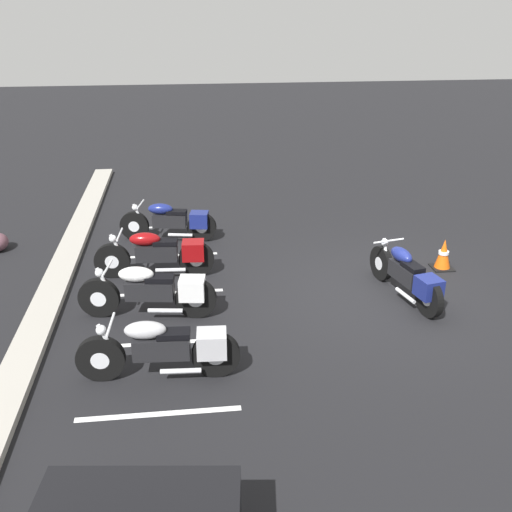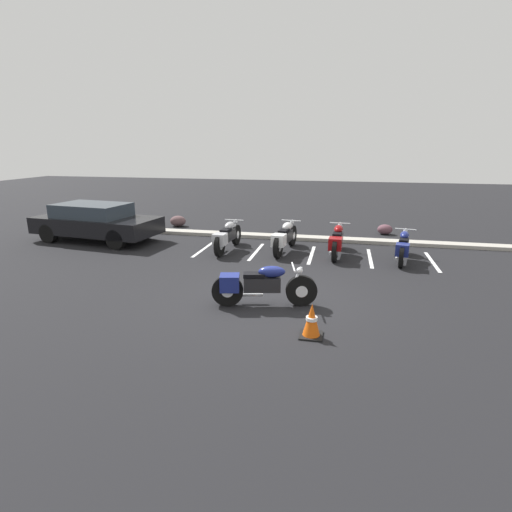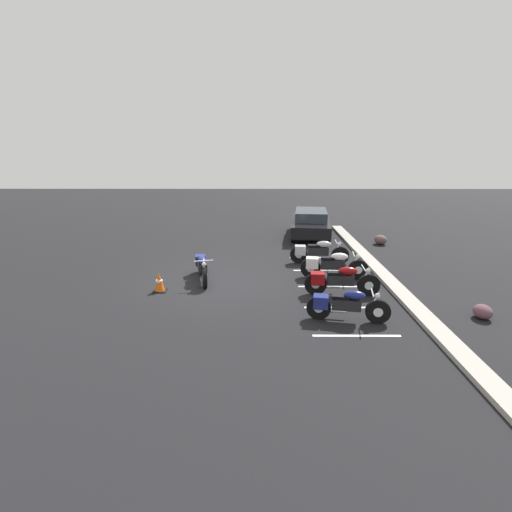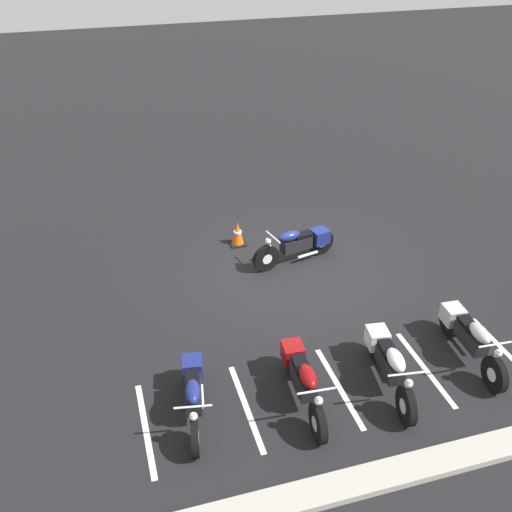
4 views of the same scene
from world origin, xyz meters
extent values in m
plane|color=black|center=(0.00, 0.00, 0.00)|extent=(60.00, 60.00, 0.00)
cylinder|color=black|center=(0.67, -0.20, 0.32)|extent=(0.66, 0.26, 0.65)
cylinder|color=silver|center=(0.67, -0.20, 0.32)|extent=(0.27, 0.18, 0.25)
cylinder|color=black|center=(-0.81, -0.54, 0.32)|extent=(0.66, 0.26, 0.65)
cylinder|color=silver|center=(-0.81, -0.54, 0.32)|extent=(0.27, 0.18, 0.25)
cube|color=black|center=(-0.12, -0.38, 0.47)|extent=(0.79, 0.43, 0.30)
ellipsoid|color=navy|center=(0.07, -0.34, 0.74)|extent=(0.59, 0.37, 0.24)
cube|color=black|center=(-0.28, -0.42, 0.67)|extent=(0.47, 0.33, 0.08)
cube|color=navy|center=(-0.77, -0.53, 0.50)|extent=(0.46, 0.43, 0.33)
cylinder|color=silver|center=(0.56, -0.23, 0.58)|extent=(0.26, 0.11, 0.52)
cylinder|color=silver|center=(0.50, -0.24, 0.84)|extent=(0.17, 0.60, 0.04)
sphere|color=silver|center=(0.63, -0.22, 0.76)|extent=(0.14, 0.14, 0.14)
cylinder|color=silver|center=(-0.39, -0.30, 0.18)|extent=(0.54, 0.19, 0.07)
cylinder|color=black|center=(-2.02, 4.62, 0.33)|extent=(0.16, 0.67, 0.67)
cylinder|color=silver|center=(-2.02, 4.62, 0.33)|extent=(0.14, 0.26, 0.25)
cylinder|color=black|center=(-2.11, 3.05, 0.33)|extent=(0.16, 0.67, 0.67)
cylinder|color=silver|center=(-2.11, 3.05, 0.33)|extent=(0.14, 0.26, 0.25)
cube|color=black|center=(-2.07, 3.78, 0.49)|extent=(0.33, 0.79, 0.30)
ellipsoid|color=#B7B7BC|center=(-2.06, 3.99, 0.76)|extent=(0.30, 0.58, 0.24)
cube|color=black|center=(-2.08, 3.61, 0.69)|extent=(0.27, 0.46, 0.08)
cube|color=#B7B7BC|center=(-2.11, 3.10, 0.52)|extent=(0.39, 0.43, 0.34)
cylinder|color=silver|center=(-2.03, 4.50, 0.60)|extent=(0.08, 0.27, 0.54)
cylinder|color=silver|center=(-2.03, 4.44, 0.86)|extent=(0.63, 0.07, 0.04)
sphere|color=silver|center=(-2.03, 4.57, 0.78)|extent=(0.14, 0.14, 0.14)
cylinder|color=silver|center=(-2.23, 3.54, 0.18)|extent=(0.10, 0.56, 0.07)
cylinder|color=black|center=(-0.17, 4.86, 0.34)|extent=(0.21, 0.69, 0.68)
cylinder|color=silver|center=(-0.17, 4.86, 0.34)|extent=(0.16, 0.27, 0.26)
cylinder|color=black|center=(-0.38, 3.28, 0.34)|extent=(0.21, 0.69, 0.68)
cylinder|color=silver|center=(-0.38, 3.28, 0.34)|extent=(0.16, 0.27, 0.26)
cube|color=black|center=(-0.28, 4.02, 0.49)|extent=(0.39, 0.81, 0.31)
ellipsoid|color=white|center=(-0.26, 4.22, 0.77)|extent=(0.34, 0.61, 0.25)
cube|color=black|center=(-0.31, 3.84, 0.70)|extent=(0.31, 0.48, 0.08)
cube|color=white|center=(-0.38, 3.33, 0.52)|extent=(0.42, 0.46, 0.35)
cylinder|color=silver|center=(-0.19, 4.73, 0.61)|extent=(0.10, 0.27, 0.55)
cylinder|color=silver|center=(-0.20, 4.67, 0.87)|extent=(0.64, 0.12, 0.04)
sphere|color=silver|center=(-0.18, 4.80, 0.79)|extent=(0.14, 0.14, 0.14)
cylinder|color=silver|center=(-0.46, 3.78, 0.19)|extent=(0.15, 0.57, 0.07)
cylinder|color=black|center=(1.36, 4.79, 0.34)|extent=(0.17, 0.68, 0.67)
cylinder|color=silver|center=(1.36, 4.79, 0.34)|extent=(0.14, 0.26, 0.25)
cylinder|color=black|center=(1.25, 3.22, 0.34)|extent=(0.17, 0.68, 0.67)
cylinder|color=silver|center=(1.25, 3.22, 0.34)|extent=(0.14, 0.26, 0.25)
cube|color=black|center=(1.30, 3.96, 0.49)|extent=(0.33, 0.79, 0.30)
ellipsoid|color=maroon|center=(1.32, 4.16, 0.76)|extent=(0.30, 0.59, 0.24)
cube|color=black|center=(1.29, 3.78, 0.69)|extent=(0.27, 0.46, 0.08)
cube|color=maroon|center=(1.26, 3.27, 0.52)|extent=(0.39, 0.43, 0.35)
cylinder|color=silver|center=(1.35, 4.67, 0.60)|extent=(0.08, 0.27, 0.54)
cylinder|color=silver|center=(1.35, 4.61, 0.86)|extent=(0.63, 0.08, 0.04)
sphere|color=silver|center=(1.36, 4.74, 0.78)|extent=(0.14, 0.14, 0.14)
cylinder|color=silver|center=(1.14, 3.71, 0.18)|extent=(0.11, 0.56, 0.07)
cylinder|color=black|center=(3.30, 4.51, 0.31)|extent=(0.22, 0.64, 0.63)
cylinder|color=silver|center=(3.30, 4.51, 0.31)|extent=(0.16, 0.26, 0.24)
cylinder|color=black|center=(3.04, 3.05, 0.31)|extent=(0.22, 0.64, 0.63)
cylinder|color=silver|center=(3.04, 3.05, 0.31)|extent=(0.16, 0.26, 0.24)
cube|color=black|center=(3.16, 3.74, 0.46)|extent=(0.39, 0.76, 0.29)
ellipsoid|color=navy|center=(3.19, 3.92, 0.72)|extent=(0.34, 0.57, 0.23)
cube|color=black|center=(3.13, 3.58, 0.65)|extent=(0.30, 0.45, 0.08)
cube|color=navy|center=(3.05, 3.10, 0.49)|extent=(0.40, 0.44, 0.32)
cylinder|color=silver|center=(3.28, 4.40, 0.56)|extent=(0.10, 0.26, 0.51)
cylinder|color=silver|center=(3.27, 4.34, 0.81)|extent=(0.59, 0.14, 0.03)
sphere|color=silver|center=(3.29, 4.46, 0.73)|extent=(0.13, 0.13, 0.13)
cylinder|color=silver|center=(2.99, 3.52, 0.17)|extent=(0.16, 0.53, 0.07)
cube|color=#A8A399|center=(0.00, 5.81, 0.06)|extent=(18.00, 0.50, 0.12)
cube|color=black|center=(1.00, -1.56, 0.01)|extent=(0.40, 0.40, 0.03)
cone|color=#EA590F|center=(1.00, -1.56, 0.30)|extent=(0.32, 0.32, 0.61)
cylinder|color=white|center=(1.00, -1.56, 0.33)|extent=(0.20, 0.20, 0.06)
cube|color=white|center=(-2.89, 3.83, 0.00)|extent=(0.10, 2.10, 0.00)
cube|color=white|center=(-1.16, 3.83, 0.00)|extent=(0.10, 2.10, 0.00)
cube|color=white|center=(0.56, 3.83, 0.00)|extent=(0.10, 2.10, 0.00)
cube|color=white|center=(2.28, 3.83, 0.00)|extent=(0.10, 2.10, 0.00)
cube|color=white|center=(4.00, 3.83, 0.00)|extent=(0.10, 2.10, 0.00)
camera|label=1|loc=(-9.18, 3.34, 4.83)|focal=42.00mm
camera|label=2|loc=(1.42, -7.95, 3.22)|focal=28.00mm
camera|label=3|loc=(12.62, 1.47, 4.33)|focal=28.00mm
camera|label=4|loc=(4.20, 10.94, 7.62)|focal=42.00mm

